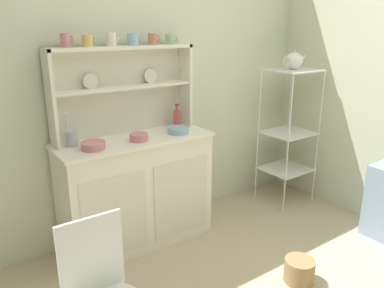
# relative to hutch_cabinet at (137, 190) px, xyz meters

# --- Properties ---
(wall_back) EXTENTS (3.84, 0.05, 2.50)m
(wall_back) POSITION_rel_hutch_cabinet_xyz_m (0.26, 0.26, 0.81)
(wall_back) COLOR beige
(wall_back) RESTS_ON ground
(hutch_cabinet) EXTENTS (1.18, 0.45, 0.86)m
(hutch_cabinet) POSITION_rel_hutch_cabinet_xyz_m (0.00, 0.00, 0.00)
(hutch_cabinet) COLOR silver
(hutch_cabinet) RESTS_ON ground
(hutch_shelf_unit) EXTENTS (1.10, 0.18, 0.66)m
(hutch_shelf_unit) POSITION_rel_hutch_cabinet_xyz_m (0.00, 0.16, 0.81)
(hutch_shelf_unit) COLOR silver
(hutch_shelf_unit) RESTS_ON hutch_cabinet
(bakers_rack) EXTENTS (0.44, 0.39, 1.29)m
(bakers_rack) POSITION_rel_hutch_cabinet_xyz_m (1.55, -0.14, 0.33)
(bakers_rack) COLOR silver
(bakers_rack) RESTS_ON ground
(floor_basket) EXTENTS (0.20, 0.20, 0.16)m
(floor_basket) POSITION_rel_hutch_cabinet_xyz_m (0.65, -1.08, -0.36)
(floor_basket) COLOR #93754C
(floor_basket) RESTS_ON ground
(cup_rose_0) EXTENTS (0.08, 0.06, 0.09)m
(cup_rose_0) POSITION_rel_hutch_cabinet_xyz_m (-0.40, 0.12, 1.13)
(cup_rose_0) COLOR #D17A84
(cup_rose_0) RESTS_ON hutch_shelf_unit
(cup_gold_1) EXTENTS (0.09, 0.08, 0.08)m
(cup_gold_1) POSITION_rel_hutch_cabinet_xyz_m (-0.25, 0.12, 1.12)
(cup_gold_1) COLOR #DBB760
(cup_gold_1) RESTS_ON hutch_shelf_unit
(cup_cream_2) EXTENTS (0.09, 0.07, 0.09)m
(cup_cream_2) POSITION_rel_hutch_cabinet_xyz_m (-0.08, 0.12, 1.13)
(cup_cream_2) COLOR silver
(cup_cream_2) RESTS_ON hutch_shelf_unit
(cup_sky_3) EXTENTS (0.10, 0.08, 0.09)m
(cup_sky_3) POSITION_rel_hutch_cabinet_xyz_m (0.09, 0.12, 1.13)
(cup_sky_3) COLOR #8EB2D1
(cup_sky_3) RESTS_ON hutch_shelf_unit
(cup_terracotta_4) EXTENTS (0.08, 0.07, 0.09)m
(cup_terracotta_4) POSITION_rel_hutch_cabinet_xyz_m (0.25, 0.12, 1.13)
(cup_terracotta_4) COLOR #C67556
(cup_terracotta_4) RESTS_ON hutch_shelf_unit
(cup_sage_5) EXTENTS (0.09, 0.07, 0.08)m
(cup_sage_5) POSITION_rel_hutch_cabinet_xyz_m (0.41, 0.12, 1.12)
(cup_sage_5) COLOR #9EB78E
(cup_sage_5) RESTS_ON hutch_shelf_unit
(bowl_mixing_large) EXTENTS (0.16, 0.16, 0.05)m
(bowl_mixing_large) POSITION_rel_hutch_cabinet_xyz_m (-0.34, -0.07, 0.45)
(bowl_mixing_large) COLOR #D17A84
(bowl_mixing_large) RESTS_ON hutch_cabinet
(bowl_floral_medium) EXTENTS (0.13, 0.13, 0.05)m
(bowl_floral_medium) POSITION_rel_hutch_cabinet_xyz_m (0.00, -0.07, 0.45)
(bowl_floral_medium) COLOR #D17A84
(bowl_floral_medium) RESTS_ON hutch_cabinet
(bowl_cream_small) EXTENTS (0.16, 0.16, 0.05)m
(bowl_cream_small) POSITION_rel_hutch_cabinet_xyz_m (0.34, -0.07, 0.44)
(bowl_cream_small) COLOR #8EB2D1
(bowl_cream_small) RESTS_ON hutch_cabinet
(jam_bottle) EXTENTS (0.06, 0.06, 0.19)m
(jam_bottle) POSITION_rel_hutch_cabinet_xyz_m (0.44, 0.09, 0.50)
(jam_bottle) COLOR #B74C47
(jam_bottle) RESTS_ON hutch_cabinet
(utensil_jar) EXTENTS (0.08, 0.08, 0.25)m
(utensil_jar) POSITION_rel_hutch_cabinet_xyz_m (-0.44, 0.08, 0.48)
(utensil_jar) COLOR #B2B7C6
(utensil_jar) RESTS_ON hutch_cabinet
(porcelain_teapot) EXTENTS (0.24, 0.15, 0.18)m
(porcelain_teapot) POSITION_rel_hutch_cabinet_xyz_m (1.55, -0.14, 0.92)
(porcelain_teapot) COLOR white
(porcelain_teapot) RESTS_ON bakers_rack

